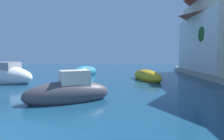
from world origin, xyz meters
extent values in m
ellipsoid|color=white|center=(-5.83, 9.48, 0.46)|extent=(5.55, 2.92, 1.67)
cube|color=gray|center=(-5.41, 9.39, 1.24)|extent=(1.98, 1.61, 0.57)
ellipsoid|color=#3F3F47|center=(0.79, 4.27, 0.32)|extent=(3.95, 2.89, 1.18)
cube|color=beige|center=(1.05, 4.41, 1.02)|extent=(1.51, 1.34, 0.69)
ellipsoid|color=gold|center=(5.09, 11.66, 0.31)|extent=(2.63, 4.33, 1.13)
cube|color=brown|center=(5.09, 11.66, 0.69)|extent=(1.23, 1.13, 0.08)
ellipsoid|color=teal|center=(-0.79, 15.40, 0.32)|extent=(2.75, 3.62, 1.17)
cube|color=brown|center=(-0.79, 15.40, 0.71)|extent=(1.24, 1.09, 0.08)
cube|color=beige|center=(13.00, 15.70, 3.94)|extent=(5.36, 8.60, 6.88)
cylinder|color=brown|center=(11.45, 13.35, 1.60)|extent=(0.24, 0.24, 2.20)
sphere|color=#285623|center=(11.45, 13.35, 3.87)|extent=(3.36, 3.36, 3.36)
camera|label=1|loc=(3.25, -3.73, 2.03)|focal=30.15mm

